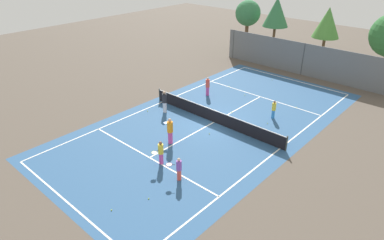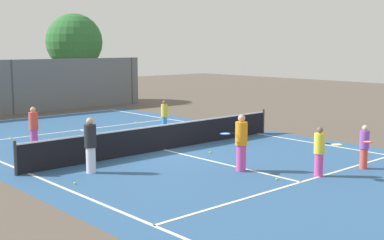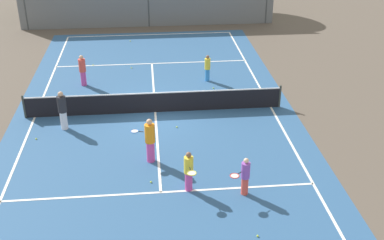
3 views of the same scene
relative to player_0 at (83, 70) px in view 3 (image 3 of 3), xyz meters
The scene contains 21 objects.
ground_plane 5.15m from the player_0, 44.57° to the right, with size 80.00×80.00×0.00m, color brown.
court_surface 5.15m from the player_0, 44.57° to the right, with size 13.00×25.00×0.01m.
tennis_net 5.09m from the player_0, 44.57° to the right, with size 11.90×0.10×1.10m.
perimeter_fence 11.07m from the player_0, 70.89° to the left, with size 18.00×0.12×3.20m.
player_0 is the anchor object (origin of this frame).
player_1 10.92m from the player_0, 65.03° to the right, with size 0.40×0.91×1.54m.
player_2 6.51m from the player_0, ahead, with size 0.31×0.31×1.44m.
player_3 8.51m from the player_0, 67.08° to the right, with size 0.97×0.57×1.83m.
player_4 12.20m from the player_0, 57.76° to the right, with size 0.83×0.72×1.45m.
player_5 4.82m from the player_0, 94.35° to the right, with size 0.38×0.38×1.77m.
tennis_ball_0 3.97m from the player_0, 20.93° to the right, with size 0.07×0.07×0.07m, color #CCE533.
tennis_ball_2 9.92m from the player_0, 70.58° to the right, with size 0.07×0.07×0.07m, color #CCE533.
tennis_ball_3 7.61m from the player_0, 22.62° to the left, with size 0.07×0.07×0.07m, color #CCE533.
tennis_ball_4 2.88m from the player_0, 82.60° to the right, with size 0.07×0.07×0.07m, color #CCE533.
tennis_ball_5 7.50m from the player_0, 72.03° to the left, with size 0.07×0.07×0.07m, color #CCE533.
tennis_ball_6 3.38m from the player_0, 41.77° to the left, with size 0.07×0.07×0.07m, color #CCE533.
tennis_ball_7 5.92m from the player_0, 104.21° to the right, with size 0.07×0.07×0.07m, color #CCE533.
tennis_ball_8 6.84m from the player_0, ahead, with size 0.07×0.07×0.07m, color #CCE533.
tennis_ball_9 6.93m from the player_0, 49.02° to the right, with size 0.07×0.07×0.07m, color #CCE533.
tennis_ball_10 3.00m from the player_0, 85.46° to the left, with size 0.07×0.07×0.07m, color #CCE533.
tennis_ball_11 14.18m from the player_0, 62.67° to the right, with size 0.07×0.07×0.07m, color #CCE533.
Camera 3 is at (-0.28, -20.56, 10.14)m, focal length 45.84 mm.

